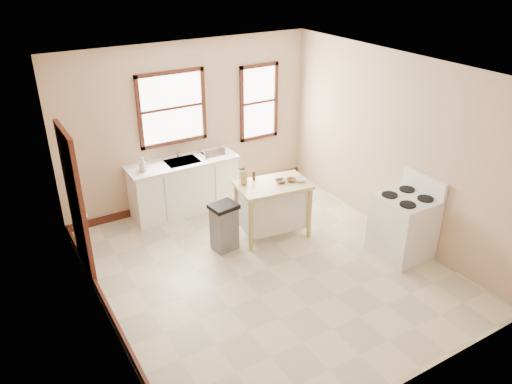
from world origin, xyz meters
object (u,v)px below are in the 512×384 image
bowl_c (301,180)px  gas_stove (404,218)px  soap_bottle_b (143,164)px  pepper_grinder (254,176)px  dish_rack (211,152)px  bowl_a (281,181)px  knife_block (243,178)px  kitchen_island (273,209)px  soap_bottle_a (143,164)px  bowl_b (291,180)px  trash_bin (224,227)px

bowl_c → gas_stove: 1.62m
soap_bottle_b → pepper_grinder: size_ratio=1.39×
pepper_grinder → gas_stove: size_ratio=0.12×
dish_rack → gas_stove: (1.65, -2.89, -0.37)m
gas_stove → bowl_a: bearing=130.5°
bowl_c → dish_rack: bearing=114.6°
gas_stove → knife_block: bearing=136.1°
kitchen_island → pepper_grinder: (-0.18, 0.26, 0.52)m
kitchen_island → knife_block: (-0.40, 0.23, 0.54)m
kitchen_island → knife_block: 0.71m
gas_stove → soap_bottle_a: bearing=135.8°
soap_bottle_a → bowl_b: bearing=-31.0°
gas_stove → soap_bottle_b: bearing=135.2°
soap_bottle_b → bowl_a: bearing=-47.0°
soap_bottle_b → bowl_b: soap_bottle_b is taller
dish_rack → knife_block: knife_block is taller
gas_stove → dish_rack: bearing=119.8°
trash_bin → kitchen_island: bearing=-8.6°
soap_bottle_b → bowl_b: 2.36m
soap_bottle_a → soap_bottle_b: (0.01, 0.05, -0.02)m
trash_bin → gas_stove: size_ratio=0.62×
soap_bottle_a → gas_stove: 4.05m
soap_bottle_b → kitchen_island: bearing=-48.9°
pepper_grinder → bowl_a: (0.31, -0.28, -0.06)m
soap_bottle_b → bowl_c: soap_bottle_b is taller
knife_block → pepper_grinder: (0.21, 0.03, -0.03)m
soap_bottle_b → bowl_b: bearing=-45.2°
dish_rack → trash_bin: bearing=-97.4°
knife_block → bowl_c: knife_block is taller
trash_bin → pepper_grinder: bearing=12.8°
knife_block → soap_bottle_b: bearing=144.7°
trash_bin → dish_rack: bearing=62.8°
kitchen_island → trash_bin: kitchen_island is taller
pepper_grinder → bowl_a: 0.42m
gas_stove → bowl_c: bearing=125.6°
kitchen_island → bowl_c: size_ratio=7.41×
gas_stove → pepper_grinder: bearing=131.9°
knife_block → gas_stove: bearing=-33.0°
bowl_b → trash_bin: (-1.13, 0.08, -0.53)m
knife_block → bowl_b: 0.75m
soap_bottle_a → trash_bin: bearing=-55.4°
soap_bottle_b → bowl_c: bearing=-45.0°
soap_bottle_b → bowl_a: soap_bottle_b is taller
pepper_grinder → bowl_a: size_ratio=0.93×
dish_rack → bowl_c: bearing=-52.8°
knife_block → bowl_c: 0.89m
bowl_b → bowl_c: bowl_c is taller
dish_rack → bowl_a: dish_rack is taller
knife_block → bowl_c: (0.81, -0.37, -0.08)m
knife_block → bowl_a: (0.52, -0.24, -0.08)m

